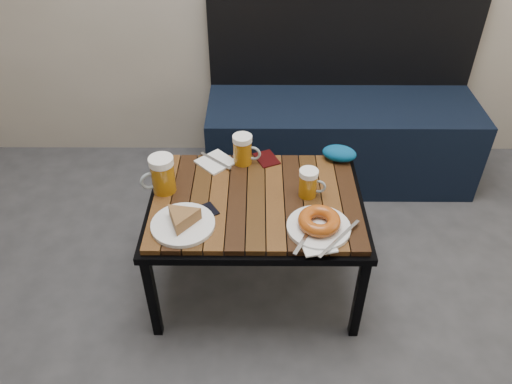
{
  "coord_description": "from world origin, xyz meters",
  "views": [
    {
      "loc": [
        -0.18,
        -0.55,
        1.7
      ],
      "look_at": [
        -0.19,
        0.95,
        0.5
      ],
      "focal_mm": 35.0,
      "sensor_mm": 36.0,
      "label": 1
    }
  ],
  "objects_px": {
    "cafe_table": "(256,206)",
    "plate_bagel": "(319,224)",
    "passport_navy": "(202,213)",
    "knit_pouch": "(339,153)",
    "beer_mug_left": "(162,175)",
    "beer_mug_centre": "(243,150)",
    "beer_mug_right": "(309,183)",
    "plate_pie": "(183,221)",
    "passport_burgundy": "(267,159)",
    "bench": "(340,131)"
  },
  "relations": [
    {
      "from": "beer_mug_right",
      "to": "plate_pie",
      "type": "distance_m",
      "value": 0.5
    },
    {
      "from": "passport_burgundy",
      "to": "bench",
      "type": "bearing_deg",
      "value": 30.08
    },
    {
      "from": "beer_mug_left",
      "to": "plate_bagel",
      "type": "xyz_separation_m",
      "value": [
        0.59,
        -0.22,
        -0.05
      ]
    },
    {
      "from": "beer_mug_left",
      "to": "passport_burgundy",
      "type": "relative_size",
      "value": 1.34
    },
    {
      "from": "beer_mug_right",
      "to": "passport_navy",
      "type": "distance_m",
      "value": 0.42
    },
    {
      "from": "beer_mug_centre",
      "to": "beer_mug_left",
      "type": "bearing_deg",
      "value": -135.33
    },
    {
      "from": "beer_mug_left",
      "to": "knit_pouch",
      "type": "height_order",
      "value": "beer_mug_left"
    },
    {
      "from": "passport_navy",
      "to": "passport_burgundy",
      "type": "bearing_deg",
      "value": 112.96
    },
    {
      "from": "cafe_table",
      "to": "plate_pie",
      "type": "bearing_deg",
      "value": -148.0
    },
    {
      "from": "bench",
      "to": "cafe_table",
      "type": "bearing_deg",
      "value": -118.71
    },
    {
      "from": "cafe_table",
      "to": "beer_mug_left",
      "type": "distance_m",
      "value": 0.39
    },
    {
      "from": "knit_pouch",
      "to": "beer_mug_left",
      "type": "bearing_deg",
      "value": -163.2
    },
    {
      "from": "cafe_table",
      "to": "beer_mug_centre",
      "type": "distance_m",
      "value": 0.27
    },
    {
      "from": "passport_burgundy",
      "to": "beer_mug_left",
      "type": "bearing_deg",
      "value": -176.0
    },
    {
      "from": "beer_mug_left",
      "to": "plate_bagel",
      "type": "bearing_deg",
      "value": 134.93
    },
    {
      "from": "beer_mug_left",
      "to": "beer_mug_centre",
      "type": "xyz_separation_m",
      "value": [
        0.31,
        0.19,
        -0.01
      ]
    },
    {
      "from": "plate_pie",
      "to": "plate_bagel",
      "type": "height_order",
      "value": "plate_pie"
    },
    {
      "from": "plate_bagel",
      "to": "passport_burgundy",
      "type": "distance_m",
      "value": 0.47
    },
    {
      "from": "bench",
      "to": "plate_pie",
      "type": "height_order",
      "value": "bench"
    },
    {
      "from": "cafe_table",
      "to": "passport_burgundy",
      "type": "height_order",
      "value": "passport_burgundy"
    },
    {
      "from": "bench",
      "to": "beer_mug_left",
      "type": "relative_size",
      "value": 9.13
    },
    {
      "from": "bench",
      "to": "cafe_table",
      "type": "distance_m",
      "value": 0.94
    },
    {
      "from": "plate_pie",
      "to": "knit_pouch",
      "type": "distance_m",
      "value": 0.75
    },
    {
      "from": "beer_mug_left",
      "to": "plate_bagel",
      "type": "height_order",
      "value": "beer_mug_left"
    },
    {
      "from": "beer_mug_centre",
      "to": "beer_mug_right",
      "type": "xyz_separation_m",
      "value": [
        0.26,
        -0.22,
        -0.01
      ]
    },
    {
      "from": "plate_pie",
      "to": "passport_burgundy",
      "type": "relative_size",
      "value": 2.02
    },
    {
      "from": "plate_bagel",
      "to": "bench",
      "type": "bearing_deg",
      "value": 77.44
    },
    {
      "from": "plate_bagel",
      "to": "knit_pouch",
      "type": "bearing_deg",
      "value": 73.88
    },
    {
      "from": "cafe_table",
      "to": "plate_bagel",
      "type": "xyz_separation_m",
      "value": [
        0.23,
        -0.18,
        0.07
      ]
    },
    {
      "from": "bench",
      "to": "plate_bagel",
      "type": "distance_m",
      "value": 1.04
    },
    {
      "from": "beer_mug_centre",
      "to": "passport_burgundy",
      "type": "relative_size",
      "value": 1.14
    },
    {
      "from": "passport_burgundy",
      "to": "plate_pie",
      "type": "bearing_deg",
      "value": -149.83
    },
    {
      "from": "passport_burgundy",
      "to": "knit_pouch",
      "type": "relative_size",
      "value": 0.79
    },
    {
      "from": "beer_mug_left",
      "to": "beer_mug_right",
      "type": "relative_size",
      "value": 1.31
    },
    {
      "from": "passport_navy",
      "to": "knit_pouch",
      "type": "distance_m",
      "value": 0.66
    },
    {
      "from": "cafe_table",
      "to": "beer_mug_right",
      "type": "bearing_deg",
      "value": 5.06
    },
    {
      "from": "beer_mug_right",
      "to": "knit_pouch",
      "type": "bearing_deg",
      "value": 69.4
    },
    {
      "from": "plate_bagel",
      "to": "knit_pouch",
      "type": "relative_size",
      "value": 1.91
    },
    {
      "from": "beer_mug_left",
      "to": "plate_bagel",
      "type": "relative_size",
      "value": 0.55
    },
    {
      "from": "plate_pie",
      "to": "plate_bagel",
      "type": "xyz_separation_m",
      "value": [
        0.49,
        -0.01,
        0.0
      ]
    },
    {
      "from": "bench",
      "to": "passport_burgundy",
      "type": "height_order",
      "value": "bench"
    },
    {
      "from": "bench",
      "to": "beer_mug_left",
      "type": "xyz_separation_m",
      "value": [
        -0.81,
        -0.77,
        0.28
      ]
    },
    {
      "from": "bench",
      "to": "passport_navy",
      "type": "bearing_deg",
      "value": -125.5
    },
    {
      "from": "knit_pouch",
      "to": "beer_mug_right",
      "type": "bearing_deg",
      "value": -121.84
    },
    {
      "from": "beer_mug_left",
      "to": "plate_pie",
      "type": "height_order",
      "value": "beer_mug_left"
    },
    {
      "from": "bench",
      "to": "beer_mug_left",
      "type": "height_order",
      "value": "bench"
    },
    {
      "from": "cafe_table",
      "to": "beer_mug_right",
      "type": "distance_m",
      "value": 0.23
    },
    {
      "from": "bench",
      "to": "beer_mug_centre",
      "type": "bearing_deg",
      "value": -130.84
    },
    {
      "from": "bench",
      "to": "passport_navy",
      "type": "xyz_separation_m",
      "value": [
        -0.65,
        -0.91,
        0.2
      ]
    },
    {
      "from": "bench",
      "to": "passport_burgundy",
      "type": "relative_size",
      "value": 12.2
    }
  ]
}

